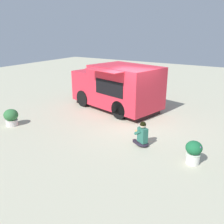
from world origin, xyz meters
The scene contains 5 objects.
ground_plane centered at (0.00, 0.00, 0.00)m, with size 40.00×40.00×0.00m, color #B2B095.
food_truck centered at (-1.40, -1.64, 1.09)m, with size 3.73×5.08×2.28m.
person_customer centered at (1.84, 1.30, 0.36)m, with size 0.63×0.76×0.91m.
planter_flowering_near centered at (3.06, -4.31, 0.38)m, with size 0.60×0.60×0.73m.
planter_flowering_far centered at (2.16, 3.18, 0.41)m, with size 0.51×0.51×0.75m.
Camera 1 is at (9.20, 4.57, 3.97)m, focal length 39.26 mm.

